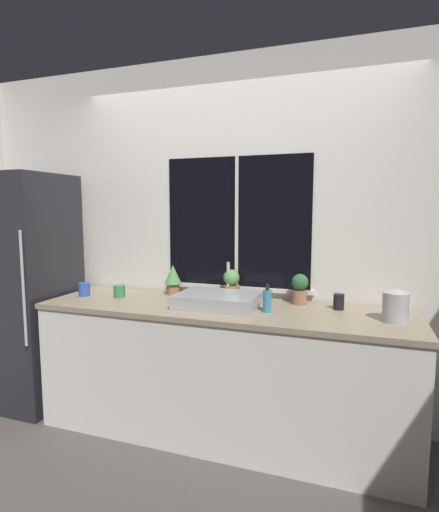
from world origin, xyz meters
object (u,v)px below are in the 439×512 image
Objects in this scene: potted_plant_left at (173,278)px; mug_green at (119,291)px; soap_bottle at (267,300)px; mug_black at (339,302)px; refrigerator at (26,290)px; kettle at (396,306)px; potted_plant_center at (231,285)px; mug_blue at (84,289)px; potted_plant_right at (300,288)px; sink at (218,300)px.

mug_green is at bearing -146.96° from potted_plant_left.
mug_black is at bearing 27.41° from soap_bottle.
potted_plant_left is at bearing 14.44° from refrigerator.
mug_green is (-0.34, -0.22, -0.09)m from potted_plant_left.
kettle is at bearing -9.73° from potted_plant_left.
kettle is (1.92, -0.05, 0.05)m from mug_green.
potted_plant_center is 2.13× the size of mug_black.
refrigerator reaches higher than potted_plant_center.
mug_blue is 0.51× the size of kettle.
potted_plant_right is at bearing 155.60° from kettle.
refrigerator is at bearing -179.35° from kettle.
sink is at bearing 0.89° from mug_blue.
sink reaches higher than soap_bottle.
potted_plant_right is at bearing 165.62° from mug_black.
potted_plant_center reaches higher than kettle.
soap_bottle is at bearing -6.22° from sink.
potted_plant_left reaches higher than mug_green.
mug_blue is at bearing -179.94° from kettle.
mug_black reaches higher than mug_green.
mug_green is at bearing -170.43° from potted_plant_right.
sink is at bearing -28.95° from potted_plant_left.
soap_bottle is (0.35, -0.04, 0.03)m from sink.
mug_green is at bearing -174.45° from mug_black.
mug_black reaches higher than mug_blue.
potted_plant_center is 0.45m from soap_bottle.
potted_plant_right reaches higher than mug_black.
potted_plant_right is 1.16× the size of soap_bottle.
potted_plant_center reaches higher than mug_black.
refrigerator is 1.68m from potted_plant_center.
kettle is at bearing -1.41° from mug_green.
potted_plant_right is at bearing 7.98° from refrigerator.
sink is at bearing -2.33° from mug_green.
potted_plant_left is 0.98m from potted_plant_right.
sink is 2.47× the size of potted_plant_center.
potted_plant_left is 0.42m from mug_green.
sink is 0.35m from soap_bottle.
sink reaches higher than potted_plant_left.
kettle is (0.76, 0.02, 0.02)m from soap_bottle.
soap_bottle is 0.76m from kettle.
refrigerator is 8.60× the size of potted_plant_right.
mug_green is at bearing 10.02° from mug_blue.
potted_plant_center is 0.50m from potted_plant_right.
refrigerator is 9.94× the size of soap_bottle.
soap_bottle reaches higher than mug_black.
potted_plant_left is 2.56× the size of mug_green.
refrigerator is at bearing -165.56° from potted_plant_left.
potted_plant_left is at bearing 170.27° from kettle.
potted_plant_center is at bearing 15.22° from mug_green.
sink reaches higher than mug_black.
sink is 0.54m from potted_plant_left.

